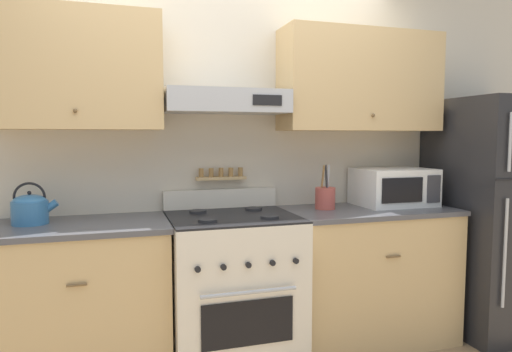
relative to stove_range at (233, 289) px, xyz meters
The scene contains 8 objects.
wall_back 1.02m from the stove_range, 83.23° to the left, with size 5.20×0.46×2.55m.
counter_left 0.89m from the stove_range, behind, with size 0.99×0.63×0.93m.
counter_right 0.98m from the stove_range, ahead, with size 1.17×0.63×0.93m.
stove_range is the anchor object (origin of this frame).
refrigerator 2.00m from the stove_range, ahead, with size 0.72×0.78×1.69m.
tea_kettle 1.28m from the stove_range, behind, with size 0.25×0.20×0.24m.
microwave 1.37m from the stove_range, ahead, with size 0.52×0.40×0.26m.
utensil_crock 0.87m from the stove_range, ahead, with size 0.14×0.14×0.30m.
Camera 1 is at (-0.68, -2.42, 1.42)m, focal length 32.00 mm.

